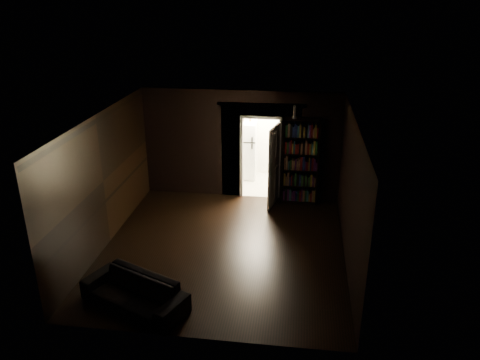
{
  "coord_description": "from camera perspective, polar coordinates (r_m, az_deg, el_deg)",
  "views": [
    {
      "loc": [
        1.48,
        -8.44,
        5.08
      ],
      "look_at": [
        0.23,
        0.9,
        1.21
      ],
      "focal_mm": 35.0,
      "sensor_mm": 36.0,
      "label": 1
    }
  ],
  "objects": [
    {
      "name": "door",
      "position": [
        11.51,
        4.15,
        1.64
      ],
      "size": [
        0.24,
        0.84,
        2.05
      ],
      "primitive_type": "cube",
      "rotation": [
        0.0,
        0.0,
        1.35
      ],
      "color": "silver",
      "rests_on": "ground"
    },
    {
      "name": "refrigerator",
      "position": [
        13.35,
        0.44,
        3.74
      ],
      "size": [
        0.94,
        0.9,
        1.65
      ],
      "primitive_type": "cube",
      "rotation": [
        0.0,
        0.0,
        -0.37
      ],
      "color": "white",
      "rests_on": "ground"
    },
    {
      "name": "room_walls",
      "position": [
        10.21,
        -1.18,
        2.89
      ],
      "size": [
        5.02,
        5.61,
        2.84
      ],
      "color": "black",
      "rests_on": "ground"
    },
    {
      "name": "sofa",
      "position": [
        8.34,
        -12.8,
        -12.76
      ],
      "size": [
        2.05,
        1.5,
        0.72
      ],
      "primitive_type": "imported",
      "rotation": [
        0.0,
        0.0,
        -0.41
      ],
      "color": "black",
      "rests_on": "ground"
    },
    {
      "name": "ground",
      "position": [
        9.96,
        -2.0,
        -8.34
      ],
      "size": [
        5.5,
        5.5,
        0.0
      ],
      "primitive_type": "plane",
      "color": "black",
      "rests_on": "ground"
    },
    {
      "name": "bookshelf",
      "position": [
        11.69,
        7.35,
        2.23
      ],
      "size": [
        0.96,
        0.6,
        2.2
      ],
      "primitive_type": "cube",
      "rotation": [
        0.0,
        0.0,
        -0.33
      ],
      "color": "black",
      "rests_on": "ground"
    },
    {
      "name": "bottles",
      "position": [
        13.1,
        0.39,
        7.68
      ],
      "size": [
        0.59,
        0.2,
        0.24
      ],
      "primitive_type": "cube",
      "rotation": [
        0.0,
        0.0,
        0.23
      ],
      "color": "black",
      "rests_on": "refrigerator"
    },
    {
      "name": "figurine",
      "position": [
        11.3,
        6.67,
        8.26
      ],
      "size": [
        0.14,
        0.14,
        0.33
      ],
      "primitive_type": "cube",
      "rotation": [
        0.0,
        0.0,
        -0.3
      ],
      "color": "white",
      "rests_on": "bookshelf"
    },
    {
      "name": "kitchen_alcove",
      "position": [
        12.94,
        2.96,
        4.9
      ],
      "size": [
        2.2,
        1.8,
        2.6
      ],
      "color": "beige",
      "rests_on": "ground"
    }
  ]
}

